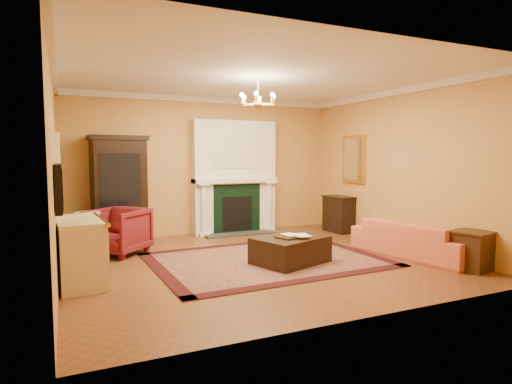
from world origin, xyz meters
TOP-DOWN VIEW (x-y plane):
  - floor at (0.00, 0.00)m, footprint 6.00×5.50m
  - ceiling at (0.00, 0.00)m, footprint 6.00×5.50m
  - wall_back at (0.00, 2.76)m, footprint 6.00×0.02m
  - wall_front at (0.00, -2.76)m, footprint 6.00×0.02m
  - wall_left at (-3.01, 0.00)m, footprint 0.02×5.50m
  - wall_right at (3.01, 0.00)m, footprint 0.02×5.50m
  - fireplace at (0.60, 2.57)m, footprint 1.90×0.70m
  - crown_molding at (0.00, 0.96)m, footprint 6.00×5.50m
  - doorway at (-2.95, 1.70)m, footprint 0.08×1.05m
  - tv_panel at (-2.95, -0.60)m, footprint 0.09×0.95m
  - gilt_mirror at (2.97, 1.40)m, footprint 0.06×0.76m
  - chandelier at (-0.00, 0.00)m, footprint 0.63×0.55m
  - oriental_rug at (0.14, -0.03)m, footprint 3.79×2.90m
  - china_cabinet at (-1.89, 2.49)m, footprint 1.07×0.59m
  - wingback_armchair at (-2.06, 1.43)m, footprint 1.19×1.19m
  - pedestal_table at (-2.54, 1.48)m, footprint 0.43×0.43m
  - commode at (-2.73, -0.14)m, footprint 0.66×1.23m
  - coral_sofa at (2.56, -0.85)m, footprint 1.01×2.19m
  - end_table at (2.72, -1.86)m, footprint 0.58×0.58m
  - console_table at (2.78, 1.66)m, footprint 0.46×0.73m
  - leather_ottoman at (0.40, -0.39)m, footprint 1.33×1.14m
  - ottoman_tray at (0.36, -0.44)m, footprint 0.48×0.42m
  - book_a at (0.27, -0.44)m, footprint 0.20×0.05m
  - book_b at (0.41, -0.52)m, footprint 0.22×0.05m
  - topiary_left at (0.05, 2.53)m, footprint 0.17×0.17m
  - topiary_right at (1.37, 2.53)m, footprint 0.17×0.17m

SIDE VIEW (x-z plane):
  - floor at x=0.00m, z-range -0.02..0.00m
  - oriental_rug at x=0.14m, z-range 0.00..0.01m
  - leather_ottoman at x=0.40m, z-range 0.02..0.43m
  - end_table at x=2.72m, z-range 0.00..0.57m
  - console_table at x=2.78m, z-range 0.00..0.78m
  - coral_sofa at x=2.56m, z-range 0.00..0.83m
  - commode at x=-2.73m, z-range 0.00..0.89m
  - ottoman_tray at x=0.36m, z-range 0.43..0.46m
  - wingback_armchair at x=-2.06m, z-range 0.00..0.90m
  - pedestal_table at x=-2.54m, z-range 0.06..0.84m
  - book_a at x=0.27m, z-range 0.46..0.73m
  - book_b at x=0.41m, z-range 0.46..0.77m
  - china_cabinet at x=-1.89m, z-range 0.00..2.03m
  - doorway at x=-2.95m, z-range 0.00..2.10m
  - fireplace at x=0.60m, z-range -0.06..2.44m
  - tv_panel at x=-2.95m, z-range 1.06..1.64m
  - topiary_right at x=1.37m, z-range 1.25..1.70m
  - topiary_left at x=0.05m, z-range 1.25..1.72m
  - wall_back at x=0.00m, z-range 0.00..3.00m
  - wall_front at x=0.00m, z-range 0.00..3.00m
  - wall_left at x=-3.01m, z-range 0.00..3.00m
  - wall_right at x=3.01m, z-range 0.00..3.00m
  - gilt_mirror at x=2.97m, z-range 1.12..2.17m
  - chandelier at x=0.00m, z-range 2.34..2.87m
  - crown_molding at x=0.00m, z-range 2.88..3.00m
  - ceiling at x=0.00m, z-range 3.00..3.02m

